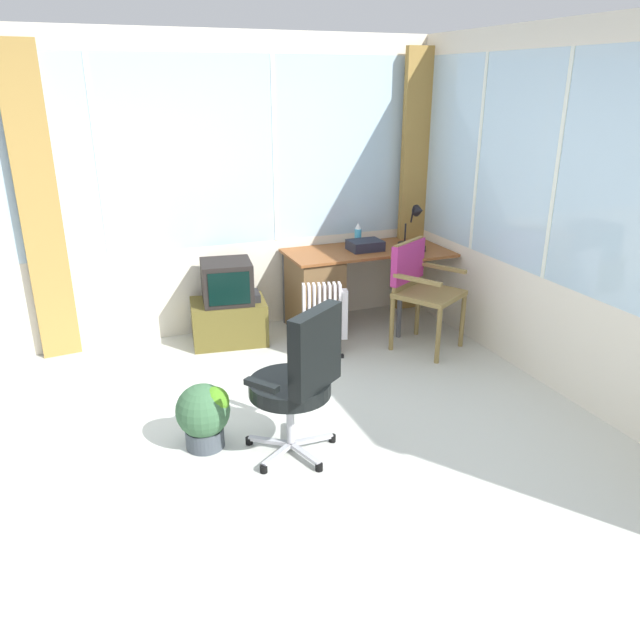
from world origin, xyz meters
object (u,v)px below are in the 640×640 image
at_px(tv_remote, 423,249).
at_px(potted_plant, 205,413).
at_px(desk_lamp, 416,218).
at_px(space_heater, 325,320).
at_px(paper_tray, 365,245).
at_px(spray_bottle, 358,235).
at_px(desk, 322,289).
at_px(office_chair, 300,375).
at_px(wooden_armchair, 418,279).
at_px(tv_on_stand, 229,307).

xyz_separation_m(tv_remote, potted_plant, (-2.33, -1.36, -0.50)).
height_order(desk_lamp, space_heater, desk_lamp).
bearing_deg(paper_tray, spray_bottle, 88.16).
bearing_deg(desk, space_heater, -109.20).
relative_size(desk, office_chair, 1.49).
height_order(desk, wooden_armchair, wooden_armchair).
relative_size(desk, potted_plant, 3.40).
relative_size(tv_remote, spray_bottle, 0.69).
relative_size(desk, space_heater, 2.28).
bearing_deg(desk_lamp, spray_bottle, 161.58).
bearing_deg(desk, office_chair, -115.36).
bearing_deg(potted_plant, tv_on_stand, 70.96).
distance_m(spray_bottle, space_heater, 1.07).
bearing_deg(spray_bottle, space_heater, -131.00).
xyz_separation_m(desk_lamp, space_heater, (-1.13, -0.54, -0.66)).
xyz_separation_m(desk, office_chair, (-0.90, -1.89, 0.15)).
xyz_separation_m(office_chair, space_heater, (0.70, 1.32, -0.23)).
height_order(desk, desk_lamp, desk_lamp).
bearing_deg(desk, tv_remote, -13.93).
bearing_deg(potted_plant, desk_lamp, 33.54).
distance_m(spray_bottle, potted_plant, 2.60).
bearing_deg(paper_tray, office_chair, -125.14).
xyz_separation_m(desk_lamp, paper_tray, (-0.52, -0.00, -0.21)).
xyz_separation_m(desk, desk_lamp, (0.93, -0.03, 0.58)).
xyz_separation_m(tv_remote, space_heater, (-1.11, -0.34, -0.41)).
xyz_separation_m(wooden_armchair, potted_plant, (-2.04, -0.94, -0.36)).
relative_size(wooden_armchair, tv_on_stand, 1.25).
relative_size(wooden_armchair, office_chair, 0.95).
distance_m(desk_lamp, paper_tray, 0.56).
bearing_deg(tv_on_stand, tv_remote, -7.78).
distance_m(desk, desk_lamp, 1.10).
bearing_deg(desk, tv_on_stand, 178.86).
distance_m(desk, tv_on_stand, 0.87).
bearing_deg(wooden_armchair, tv_remote, 54.92).
xyz_separation_m(wooden_armchair, space_heater, (-0.81, 0.08, -0.28)).
relative_size(tv_remote, office_chair, 0.15).
relative_size(tv_remote, wooden_armchair, 0.16).
relative_size(desk_lamp, wooden_armchair, 0.42).
relative_size(space_heater, potted_plant, 1.49).
height_order(tv_remote, potted_plant, tv_remote).
height_order(desk_lamp, wooden_armchair, desk_lamp).
height_order(wooden_armchair, potted_plant, wooden_armchair).
xyz_separation_m(spray_bottle, paper_tray, (-0.01, -0.17, -0.06)).
relative_size(desk_lamp, potted_plant, 0.91).
bearing_deg(space_heater, spray_bottle, 49.00).
height_order(desk_lamp, spray_bottle, desk_lamp).
xyz_separation_m(spray_bottle, potted_plant, (-1.84, -1.73, -0.59)).
xyz_separation_m(spray_bottle, office_chair, (-1.32, -2.04, -0.28)).
bearing_deg(wooden_armchair, paper_tray, 107.84).
relative_size(spray_bottle, paper_tray, 0.72).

